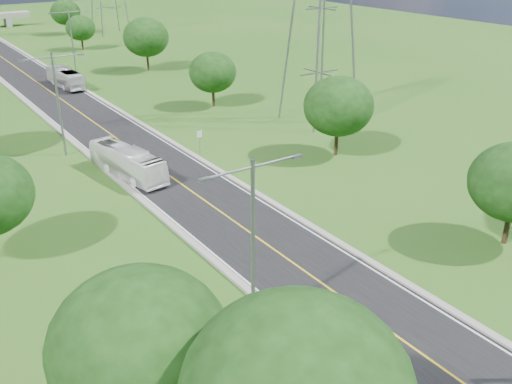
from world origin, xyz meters
The scene contains 16 objects.
ground centered at (0.00, 60.00, 0.00)m, with size 260.00×260.00×0.00m, color #285317.
road centered at (0.00, 66.00, 0.03)m, with size 8.00×150.00×0.06m, color black.
curb_left centered at (-4.25, 66.00, 0.11)m, with size 0.50×150.00×0.22m, color gray.
curb_right centered at (4.25, 66.00, 0.11)m, with size 0.50×150.00×0.22m, color gray.
speed_limit_sign centered at (5.20, 37.98, 1.60)m, with size 0.55×0.09×2.40m.
streetlight_near_left centered at (-6.00, 12.00, 5.94)m, with size 5.90×0.25×10.00m.
streetlight_mid_left centered at (-6.00, 45.00, 5.94)m, with size 5.90×0.25×10.00m.
streetlight_far_right centered at (6.00, 78.00, 5.94)m, with size 5.90×0.25×10.00m.
tree_la centered at (-14.00, 8.00, 5.27)m, with size 7.14×7.14×8.30m.
tree_rb centered at (16.00, 30.00, 4.95)m, with size 6.72×6.72×7.82m.
tree_rc centered at (15.00, 52.00, 4.33)m, with size 5.88×5.88×6.84m.
tree_rd centered at (17.00, 76.00, 5.27)m, with size 7.14×7.14×8.30m.
tree_re centered at (14.50, 100.00, 4.02)m, with size 5.46×5.46×6.35m.
tree_rf centered at (18.00, 120.00, 4.64)m, with size 6.30×6.30×7.33m.
bus_outbound centered at (2.68, 72.41, 1.37)m, with size 2.21×9.44×2.63m, color silver.
bus_inbound centered at (-3.05, 36.34, 1.40)m, with size 2.26×9.64×2.69m, color white.
Camera 1 is at (-20.26, -9.16, 19.75)m, focal length 40.00 mm.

